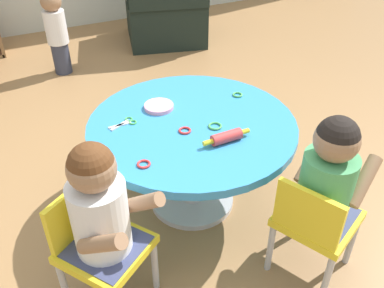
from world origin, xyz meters
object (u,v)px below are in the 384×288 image
(craft_table, at_px, (192,141))
(rolling_pin, at_px, (227,137))
(toddler_standing, at_px, (56,31))
(child_chair_left, at_px, (99,244))
(seated_child_left, at_px, (99,205))
(seated_child_right, at_px, (329,175))
(armchair_dark, at_px, (165,9))
(craft_scissors, at_px, (126,123))
(child_chair_right, at_px, (314,222))

(craft_table, relative_size, rolling_pin, 4.30)
(craft_table, bearing_deg, toddler_standing, 98.50)
(child_chair_left, bearing_deg, toddler_standing, 82.56)
(toddler_standing, relative_size, rolling_pin, 2.92)
(seated_child_left, distance_m, rolling_pin, 0.65)
(seated_child_right, bearing_deg, armchair_dark, 80.14)
(craft_table, relative_size, toddler_standing, 1.47)
(craft_table, bearing_deg, craft_scissors, 155.48)
(craft_scissors, bearing_deg, craft_table, -24.52)
(seated_child_left, relative_size, rolling_pin, 2.21)
(armchair_dark, bearing_deg, craft_table, -109.69)
(seated_child_right, height_order, toddler_standing, seated_child_right)
(seated_child_left, bearing_deg, craft_table, 35.04)
(child_chair_right, bearing_deg, craft_scissors, 125.33)
(seated_child_left, bearing_deg, armchair_dark, 62.48)
(armchair_dark, height_order, craft_scissors, armchair_dark)
(child_chair_left, bearing_deg, craft_scissors, 58.74)
(toddler_standing, bearing_deg, child_chair_right, -77.98)
(craft_table, height_order, armchair_dark, armchair_dark)
(seated_child_left, relative_size, craft_scissors, 3.63)
(seated_child_right, relative_size, craft_scissors, 3.63)
(craft_table, distance_m, seated_child_right, 0.69)
(craft_table, height_order, seated_child_right, seated_child_right)
(child_chair_right, relative_size, seated_child_right, 1.05)
(armchair_dark, relative_size, toddler_standing, 1.30)
(toddler_standing, bearing_deg, armchair_dark, 13.93)
(child_chair_right, bearing_deg, armchair_dark, 79.47)
(child_chair_left, height_order, armchair_dark, armchair_dark)
(seated_child_right, xyz_separation_m, craft_scissors, (-0.57, 0.74, -0.03))
(child_chair_right, relative_size, rolling_pin, 2.33)
(child_chair_left, xyz_separation_m, seated_child_right, (0.86, -0.26, 0.23))
(seated_child_left, relative_size, seated_child_right, 1.00)
(craft_table, relative_size, craft_scissors, 7.04)
(child_chair_left, relative_size, craft_scissors, 3.81)
(seated_child_right, bearing_deg, child_chair_right, -155.04)
(seated_child_left, distance_m, armchair_dark, 2.87)
(craft_scissors, bearing_deg, rolling_pin, -43.87)
(seated_child_right, distance_m, armchair_dark, 2.81)
(seated_child_right, distance_m, toddler_standing, 2.57)
(seated_child_left, bearing_deg, child_chair_right, -16.52)
(child_chair_right, distance_m, seated_child_right, 0.23)
(armchair_dark, bearing_deg, rolling_pin, -106.59)
(child_chair_left, bearing_deg, seated_child_left, -55.40)
(armchair_dark, xyz_separation_m, rolling_pin, (-0.70, -2.36, 0.22))
(child_chair_left, xyz_separation_m, craft_scissors, (0.29, 0.48, 0.20))
(child_chair_right, bearing_deg, seated_child_left, 163.48)
(rolling_pin, bearing_deg, craft_table, 107.97)
(child_chair_right, height_order, craft_scissors, child_chair_right)
(craft_table, relative_size, child_chair_left, 1.85)
(toddler_standing, distance_m, rolling_pin, 2.13)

